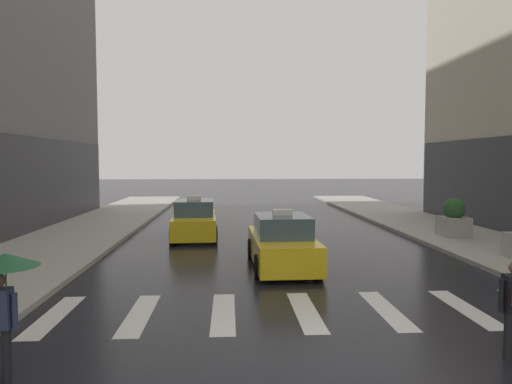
# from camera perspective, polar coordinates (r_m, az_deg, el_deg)

# --- Properties ---
(ground_plane) EXTENTS (160.00, 160.00, 0.00)m
(ground_plane) POSITION_cam_1_polar(r_m,az_deg,el_deg) (7.86, 9.92, -20.98)
(ground_plane) COLOR black
(crosswalk_markings) EXTENTS (11.30, 2.80, 0.01)m
(crosswalk_markings) POSITION_cam_1_polar(r_m,az_deg,el_deg) (10.60, 6.09, -14.27)
(crosswalk_markings) COLOR silver
(crosswalk_markings) RESTS_ON ground
(taxi_lead) EXTENTS (2.02, 4.58, 1.80)m
(taxi_lead) POSITION_cam_1_polar(r_m,az_deg,el_deg) (14.65, 3.20, -6.30)
(taxi_lead) COLOR yellow
(taxi_lead) RESTS_ON ground
(taxi_second) EXTENTS (2.10, 4.62, 1.80)m
(taxi_second) POSITION_cam_1_polar(r_m,az_deg,el_deg) (20.37, -7.55, -3.49)
(taxi_second) COLOR yellow
(taxi_second) RESTS_ON ground
(pedestrian_with_umbrella) EXTENTS (0.96, 0.96, 1.94)m
(pedestrian_with_umbrella) POSITION_cam_1_polar(r_m,az_deg,el_deg) (7.90, -28.53, -9.63)
(pedestrian_with_umbrella) COLOR black
(pedestrian_with_umbrella) RESTS_ON ground
(planter_mid_block) EXTENTS (1.10, 1.10, 1.60)m
(planter_mid_block) POSITION_cam_1_polar(r_m,az_deg,el_deg) (21.33, 23.01, -3.03)
(planter_mid_block) COLOR #A8A399
(planter_mid_block) RESTS_ON curb_right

